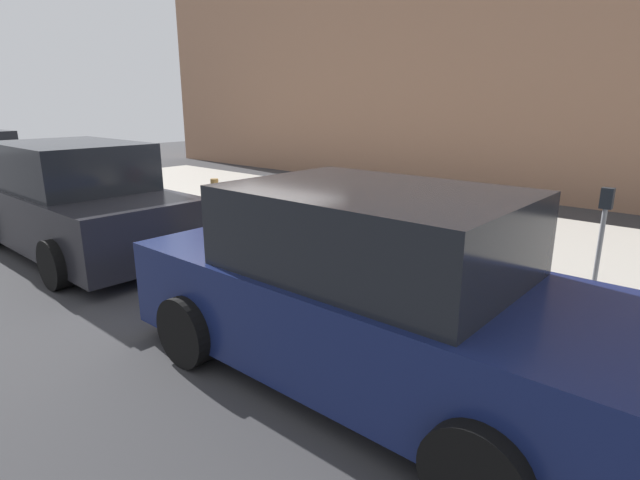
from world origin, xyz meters
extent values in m
plane|color=#333335|center=(0.00, 0.00, 0.00)|extent=(40.00, 40.00, 0.00)
cube|color=#ADA89E|center=(0.00, -2.50, 0.07)|extent=(18.00, 5.00, 0.14)
cube|color=#936B51|center=(0.00, -8.51, 4.51)|extent=(24.00, 3.00, 9.02)
cube|color=navy|center=(-3.92, -0.66, 0.51)|extent=(0.41, 0.22, 0.75)
cube|color=black|center=(-3.92, -0.66, 0.51)|extent=(0.41, 0.06, 0.76)
cylinder|color=gray|center=(-4.09, -0.65, 1.02)|extent=(0.02, 0.02, 0.28)
cylinder|color=gray|center=(-3.75, -0.68, 1.02)|extent=(0.02, 0.02, 0.28)
cylinder|color=black|center=(-3.92, -0.66, 1.16)|extent=(0.34, 0.05, 0.02)
cylinder|color=black|center=(-4.09, -0.65, 0.16)|extent=(0.05, 0.02, 0.04)
cylinder|color=black|center=(-3.74, -0.68, 0.16)|extent=(0.05, 0.02, 0.04)
cube|color=maroon|center=(-3.48, -0.58, 0.48)|extent=(0.38, 0.26, 0.69)
cube|color=black|center=(-3.48, -0.58, 0.48)|extent=(0.37, 0.07, 0.70)
cylinder|color=gray|center=(-3.63, -0.57, 0.85)|extent=(0.02, 0.02, 0.04)
cylinder|color=gray|center=(-3.33, -0.59, 0.85)|extent=(0.02, 0.02, 0.04)
cylinder|color=black|center=(-3.48, -0.58, 0.87)|extent=(0.30, 0.05, 0.02)
cylinder|color=black|center=(-3.63, -0.57, 0.16)|extent=(0.05, 0.02, 0.04)
cylinder|color=black|center=(-3.32, -0.59, 0.16)|extent=(0.05, 0.02, 0.04)
cube|color=#9EA0A8|center=(-3.05, -0.68, 0.47)|extent=(0.41, 0.23, 0.67)
cube|color=black|center=(-3.05, -0.68, 0.47)|extent=(0.40, 0.07, 0.68)
cylinder|color=gray|center=(-3.21, -0.67, 0.96)|extent=(0.02, 0.02, 0.30)
cylinder|color=gray|center=(-2.88, -0.70, 0.96)|extent=(0.02, 0.02, 0.30)
cylinder|color=black|center=(-3.05, -0.68, 1.11)|extent=(0.33, 0.05, 0.02)
cylinder|color=black|center=(-3.22, -0.67, 0.16)|extent=(0.05, 0.02, 0.04)
cylinder|color=black|center=(-2.88, -0.70, 0.16)|extent=(0.05, 0.02, 0.04)
cube|color=black|center=(-2.56, -0.64, 0.43)|extent=(0.50, 0.29, 0.58)
cube|color=black|center=(-2.56, -0.64, 0.43)|extent=(0.49, 0.08, 0.59)
cylinder|color=gray|center=(-2.77, -0.65, 0.74)|extent=(0.02, 0.02, 0.04)
cylinder|color=gray|center=(-2.34, -0.62, 0.74)|extent=(0.02, 0.02, 0.04)
cylinder|color=black|center=(-2.56, -0.64, 0.76)|extent=(0.42, 0.06, 0.02)
cylinder|color=black|center=(-2.77, -0.65, 0.16)|extent=(0.05, 0.02, 0.04)
cylinder|color=black|center=(-2.34, -0.62, 0.16)|extent=(0.05, 0.02, 0.04)
cube|color=#0F606B|center=(-2.05, -0.57, 0.42)|extent=(0.43, 0.24, 0.55)
cube|color=black|center=(-2.05, -0.57, 0.42)|extent=(0.43, 0.07, 0.56)
cylinder|color=gray|center=(-2.23, -0.55, 0.79)|extent=(0.02, 0.02, 0.19)
cylinder|color=gray|center=(-1.87, -0.58, 0.79)|extent=(0.02, 0.02, 0.19)
cylinder|color=black|center=(-2.05, -0.57, 0.88)|extent=(0.36, 0.06, 0.02)
cylinder|color=black|center=(-2.23, -0.55, 0.16)|extent=(0.05, 0.02, 0.04)
cylinder|color=black|center=(-1.87, -0.58, 0.16)|extent=(0.05, 0.02, 0.04)
cube|color=red|center=(-1.61, -0.63, 0.42)|extent=(0.37, 0.23, 0.56)
cube|color=black|center=(-1.61, -0.63, 0.42)|extent=(0.37, 0.06, 0.57)
cylinder|color=gray|center=(-1.75, -0.64, 0.85)|extent=(0.02, 0.02, 0.31)
cylinder|color=gray|center=(-1.46, -0.62, 0.85)|extent=(0.02, 0.02, 0.31)
cylinder|color=black|center=(-1.61, -0.63, 1.01)|extent=(0.30, 0.04, 0.02)
cylinder|color=black|center=(-1.76, -0.64, 0.16)|extent=(0.05, 0.02, 0.04)
cylinder|color=black|center=(-1.45, -0.62, 0.16)|extent=(0.05, 0.02, 0.04)
cube|color=#59601E|center=(-1.14, -0.70, 0.47)|extent=(0.46, 0.23, 0.67)
cube|color=black|center=(-1.14, -0.70, 0.47)|extent=(0.46, 0.05, 0.68)
cylinder|color=gray|center=(-1.34, -0.71, 0.94)|extent=(0.02, 0.02, 0.27)
cylinder|color=gray|center=(-0.95, -0.70, 0.94)|extent=(0.02, 0.02, 0.27)
cylinder|color=black|center=(-1.14, -0.70, 1.07)|extent=(0.39, 0.03, 0.02)
cylinder|color=black|center=(-1.34, -0.71, 0.16)|extent=(0.04, 0.02, 0.04)
cylinder|color=black|center=(-0.94, -0.70, 0.16)|extent=(0.04, 0.02, 0.04)
cube|color=navy|center=(-0.65, -0.59, 0.51)|extent=(0.44, 0.23, 0.74)
cube|color=black|center=(-0.65, -0.59, 0.51)|extent=(0.44, 0.07, 0.76)
cylinder|color=gray|center=(-0.83, -0.60, 0.90)|extent=(0.02, 0.02, 0.04)
cylinder|color=gray|center=(-0.46, -0.57, 0.90)|extent=(0.02, 0.02, 0.04)
cylinder|color=black|center=(-0.65, -0.59, 0.92)|extent=(0.37, 0.05, 0.02)
cylinder|color=black|center=(-0.84, -0.60, 0.16)|extent=(0.05, 0.02, 0.04)
cylinder|color=black|center=(-0.46, -0.57, 0.16)|extent=(0.05, 0.02, 0.04)
cube|color=maroon|center=(-0.14, -0.65, 0.47)|extent=(0.48, 0.24, 0.66)
cube|color=black|center=(-0.14, -0.65, 0.47)|extent=(0.48, 0.05, 0.67)
cylinder|color=gray|center=(-0.34, -0.65, 0.94)|extent=(0.02, 0.02, 0.29)
cylinder|color=gray|center=(0.07, -0.65, 0.94)|extent=(0.02, 0.02, 0.29)
cylinder|color=black|center=(-0.14, -0.65, 1.08)|extent=(0.41, 0.03, 0.02)
cylinder|color=black|center=(-0.35, -0.65, 0.16)|extent=(0.04, 0.02, 0.04)
cylinder|color=black|center=(0.07, -0.65, 0.16)|extent=(0.04, 0.02, 0.04)
cylinder|color=#D89E0C|center=(0.63, -0.63, 0.46)|extent=(0.20, 0.20, 0.63)
sphere|color=#D89E0C|center=(0.63, -0.63, 0.82)|extent=(0.21, 0.21, 0.21)
cylinder|color=#D89E0C|center=(0.78, -0.63, 0.49)|extent=(0.09, 0.10, 0.09)
cylinder|color=#D89E0C|center=(0.48, -0.63, 0.49)|extent=(0.09, 0.10, 0.09)
cylinder|color=brown|center=(1.29, -0.48, 0.54)|extent=(0.14, 0.14, 0.79)
cylinder|color=slate|center=(-4.93, -0.88, 0.67)|extent=(0.05, 0.05, 1.05)
cube|color=#1E2328|center=(-4.93, -0.88, 1.30)|extent=(0.12, 0.09, 0.22)
cube|color=#141E4C|center=(-3.89, 1.83, 0.58)|extent=(4.37, 1.79, 0.80)
cube|color=black|center=(-3.89, 1.83, 1.30)|extent=(2.28, 1.63, 0.65)
cylinder|color=black|center=(-2.55, 2.73, 0.32)|extent=(0.64, 0.23, 0.64)
cylinder|color=black|center=(-2.53, 0.96, 0.32)|extent=(0.64, 0.23, 0.64)
cylinder|color=black|center=(-5.24, 2.70, 0.32)|extent=(0.64, 0.23, 0.64)
cylinder|color=black|center=(-5.22, 0.94, 0.32)|extent=(0.64, 0.23, 0.64)
cube|color=black|center=(1.69, 1.83, 0.59)|extent=(4.58, 1.80, 0.83)
cube|color=black|center=(1.69, 1.83, 1.35)|extent=(2.39, 1.65, 0.68)
cylinder|color=black|center=(3.10, 0.92, 0.32)|extent=(0.64, 0.22, 0.64)
cylinder|color=black|center=(0.28, 2.74, 0.32)|extent=(0.64, 0.22, 0.64)
cylinder|color=black|center=(0.27, 0.94, 0.32)|extent=(0.64, 0.22, 0.64)
cylinder|color=black|center=(6.31, 0.85, 0.32)|extent=(0.65, 0.24, 0.64)
camera|label=1|loc=(-6.12, 4.97, 2.28)|focal=28.13mm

